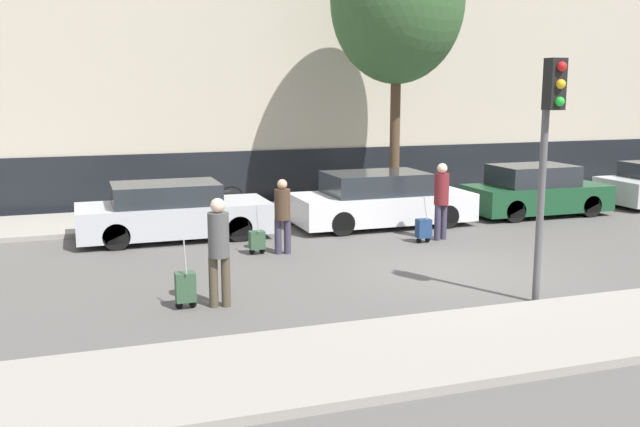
{
  "coord_description": "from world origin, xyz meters",
  "views": [
    {
      "loc": [
        -6.82,
        -11.92,
        3.58
      ],
      "look_at": [
        -2.11,
        1.8,
        0.95
      ],
      "focal_mm": 40.0,
      "sensor_mm": 36.0,
      "label": 1
    }
  ],
  "objects": [
    {
      "name": "pedestrian_left",
      "position": [
        -4.73,
        -0.8,
        1.03
      ],
      "size": [
        0.35,
        0.34,
        1.8
      ],
      "rotation": [
        0.0,
        0.0,
        -0.17
      ],
      "color": "#4C4233",
      "rests_on": "ground_plane"
    },
    {
      "name": "traffic_light",
      "position": [
        0.31,
        -2.36,
        2.83
      ],
      "size": [
        0.28,
        0.47,
        3.99
      ],
      "color": "#515154",
      "rests_on": "ground_plane"
    },
    {
      "name": "parked_car_0",
      "position": [
        -4.76,
        4.75,
        0.63
      ],
      "size": [
        4.42,
        1.79,
        1.33
      ],
      "color": "#B7BABF",
      "rests_on": "ground_plane"
    },
    {
      "name": "ground_plane",
      "position": [
        0.0,
        0.0,
        0.0
      ],
      "size": [
        80.0,
        80.0,
        0.0
      ],
      "primitive_type": "plane",
      "color": "#565451"
    },
    {
      "name": "parked_bicycle",
      "position": [
        -3.34,
        7.28,
        0.49
      ],
      "size": [
        1.77,
        0.06,
        0.96
      ],
      "color": "black",
      "rests_on": "sidewalk_far"
    },
    {
      "name": "sidewalk_near",
      "position": [
        0.0,
        -3.75,
        0.06
      ],
      "size": [
        28.0,
        2.5,
        0.12
      ],
      "color": "gray",
      "rests_on": "ground_plane"
    },
    {
      "name": "trolley_left",
      "position": [
        -5.27,
        -0.7,
        0.36
      ],
      "size": [
        0.34,
        0.29,
        1.14
      ],
      "color": "#335138",
      "rests_on": "ground_plane"
    },
    {
      "name": "pedestrian_right",
      "position": [
        1.14,
        2.59,
        1.03
      ],
      "size": [
        0.34,
        0.34,
        1.8
      ],
      "rotation": [
        0.0,
        0.0,
        0.3
      ],
      "color": "#383347",
      "rests_on": "ground_plane"
    },
    {
      "name": "pedestrian_center",
      "position": [
        -2.74,
        2.43,
        0.91
      ],
      "size": [
        0.34,
        0.34,
        1.61
      ],
      "rotation": [
        0.0,
        0.0,
        -0.26
      ],
      "color": "#383347",
      "rests_on": "ground_plane"
    },
    {
      "name": "parked_car_2",
      "position": [
        5.18,
        4.6,
        0.65
      ],
      "size": [
        3.92,
        1.72,
        1.4
      ],
      "color": "#194728",
      "rests_on": "ground_plane"
    },
    {
      "name": "trolley_right",
      "position": [
        0.62,
        2.43,
        0.33
      ],
      "size": [
        0.34,
        0.29,
        1.09
      ],
      "color": "navy",
      "rests_on": "ground_plane"
    },
    {
      "name": "trolley_center",
      "position": [
        -3.27,
        2.57,
        0.31
      ],
      "size": [
        0.34,
        0.29,
        1.04
      ],
      "color": "#335138",
      "rests_on": "ground_plane"
    },
    {
      "name": "sidewalk_far",
      "position": [
        0.0,
        7.0,
        0.06
      ],
      "size": [
        28.0,
        3.0,
        0.12
      ],
      "color": "gray",
      "rests_on": "ground_plane"
    },
    {
      "name": "parked_car_1",
      "position": [
        0.49,
        4.59,
        0.65
      ],
      "size": [
        4.56,
        1.9,
        1.39
      ],
      "color": "silver",
      "rests_on": "ground_plane"
    },
    {
      "name": "bare_tree_near_crossing",
      "position": [
        1.6,
        6.18,
        5.78
      ],
      "size": [
        3.62,
        3.62,
        7.9
      ],
      "color": "#4C3826",
      "rests_on": "sidewalk_far"
    }
  ]
}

